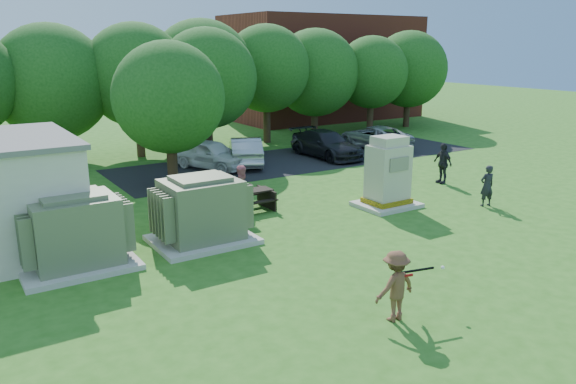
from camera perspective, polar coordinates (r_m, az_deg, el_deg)
ground at (r=15.37m, az=8.14°, el=-7.93°), size 120.00×120.00×0.00m
brick_building at (r=46.59m, az=3.48°, el=12.49°), size 15.00×8.00×8.00m
parking_strip at (r=29.77m, az=1.50°, el=3.41°), size 20.00×6.00×0.01m
transformer_left at (r=16.20m, az=-20.83°, el=-3.93°), size 3.00×2.40×2.07m
transformer_right at (r=17.24m, az=-8.77°, el=-1.99°), size 3.00×2.40×2.07m
generator_cabinet at (r=21.07m, az=10.11°, el=1.59°), size 2.18×1.78×2.65m
picnic_table at (r=20.43m, az=-4.04°, el=-0.63°), size 1.77×1.32×0.76m
batter at (r=12.61m, az=10.85°, el=-9.36°), size 1.05×0.61×1.61m
person_by_generator at (r=22.17m, az=19.56°, el=0.59°), size 0.64×0.49×1.56m
person_at_picnic at (r=19.96m, az=-4.61°, el=0.23°), size 0.98×0.83×1.78m
person_walking_right at (r=25.27m, az=15.43°, el=2.84°), size 0.53×1.07×1.77m
car_white at (r=27.54m, az=-7.82°, el=3.82°), size 3.13×4.45×1.41m
car_silver_a at (r=28.24m, az=-4.33°, el=4.18°), size 3.11×4.48×1.40m
car_dark at (r=30.17m, az=3.90°, el=4.88°), size 1.99×4.85×1.40m
car_silver_b at (r=33.18m, az=8.82°, el=5.57°), size 2.31×4.76×1.31m
batting_equipment at (r=12.90m, az=13.23°, el=-7.81°), size 1.35×0.28×0.19m
tree_row at (r=31.25m, az=-11.95°, el=11.33°), size 41.30×13.30×7.30m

